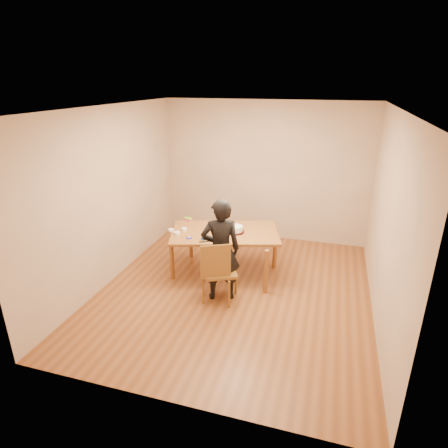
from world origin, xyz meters
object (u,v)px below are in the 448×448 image
(dining_table, at_px, (225,233))
(dining_chair, at_px, (220,272))
(cake, at_px, (235,229))
(person, at_px, (221,250))
(cake_plate, at_px, (235,232))

(dining_table, height_order, dining_chair, dining_table)
(dining_table, distance_m, cake, 0.19)
(dining_chair, xyz_separation_m, cake, (0.02, 0.80, 0.36))
(dining_table, distance_m, dining_chair, 0.84)
(dining_chair, bearing_deg, cake, 62.85)
(cake, xyz_separation_m, person, (-0.02, -0.75, -0.04))
(cake, distance_m, person, 0.75)
(cake, bearing_deg, dining_table, -172.85)
(dining_chair, height_order, person, person)
(cake_plate, bearing_deg, dining_chair, -91.43)
(dining_chair, bearing_deg, dining_table, 75.23)
(dining_chair, height_order, cake, cake)
(dining_chair, xyz_separation_m, person, (-0.00, 0.05, 0.32))
(person, bearing_deg, dining_chair, 67.55)
(person, bearing_deg, cake, -113.96)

